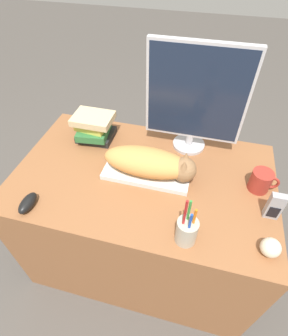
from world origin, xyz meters
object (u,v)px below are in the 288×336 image
Objects in this scene: baseball at (271,248)px; pen_cup at (187,231)px; coffee_mug at (261,181)px; phone at (275,206)px; keyboard at (147,173)px; cat at (153,163)px; computer_mouse at (28,203)px; monitor at (196,98)px; book_stack at (94,127)px.

pen_cup is at bearing -175.73° from baseball.
phone is at bearing -75.00° from coffee_mug.
pen_cup is (0.22, -0.28, 0.05)m from keyboard.
phone is at bearing -10.46° from cat.
computer_mouse is 1.54× the size of baseball.
monitor is 0.85m from computer_mouse.
keyboard is at bearing -121.37° from monitor.
pen_cup is 1.18× the size of book_stack.
pen_cup reaches higher than cat.
cat is 0.51m from phone.
computer_mouse is 0.94m from baseball.
monitor is 0.46m from coffee_mug.
phone is 0.65× the size of book_stack.
computer_mouse is at bearing -147.11° from cat.
keyboard is 0.95× the size of cat.
monitor is at bearing 136.57° from phone.
phone reaches higher than keyboard.
pen_cup is at bearing 1.03° from computer_mouse.
book_stack is at bearing 169.86° from coffee_mug.
cat is at bearing -28.65° from book_stack.
cat is (0.03, 0.00, 0.07)m from keyboard.
pen_cup reaches higher than phone.
computer_mouse is (-0.43, -0.29, 0.01)m from keyboard.
keyboard is at bearing -174.50° from coffee_mug.
computer_mouse is 0.98m from phone.
cat is 0.34m from pen_cup.
pen_cup reaches higher than computer_mouse.
pen_cup is at bearing -148.86° from phone.
cat is at bearing 169.54° from phone.
coffee_mug is at bearing -32.36° from monitor.
pen_cup is at bearing -55.76° from cat.
keyboard is 0.36m from pen_cup.
book_stack reaches higher than computer_mouse.
keyboard is at bearing -180.00° from cat.
cat reaches higher than baseball.
monitor is at bearing 43.41° from computer_mouse.
monitor reaches higher than phone.
baseball is (0.51, -0.26, 0.02)m from keyboard.
computer_mouse is at bearing -177.96° from baseball.
phone is (0.31, 0.19, 0.00)m from pen_cup.
book_stack is at bearing 78.73° from computer_mouse.
keyboard is 2.01× the size of book_stack.
coffee_mug is at bearing 93.58° from baseball.
baseball is at bearing -86.42° from coffee_mug.
cat is at bearing 32.89° from computer_mouse.
phone is at bearing -18.49° from book_stack.
phone is at bearing 83.70° from baseball.
pen_cup reaches higher than coffee_mug.
book_stack is (-0.36, 0.20, -0.01)m from cat.
baseball is (0.94, 0.03, 0.01)m from computer_mouse.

